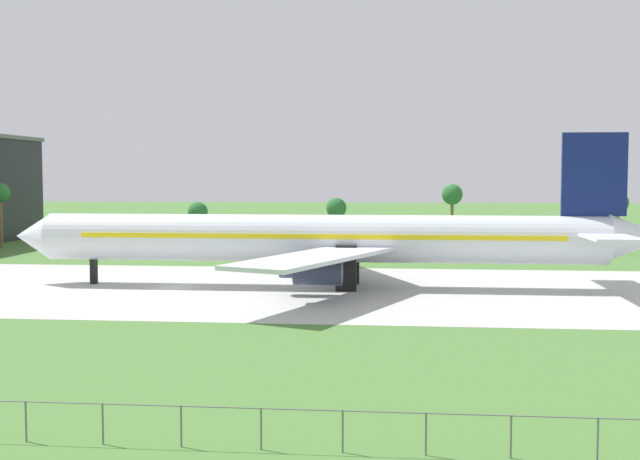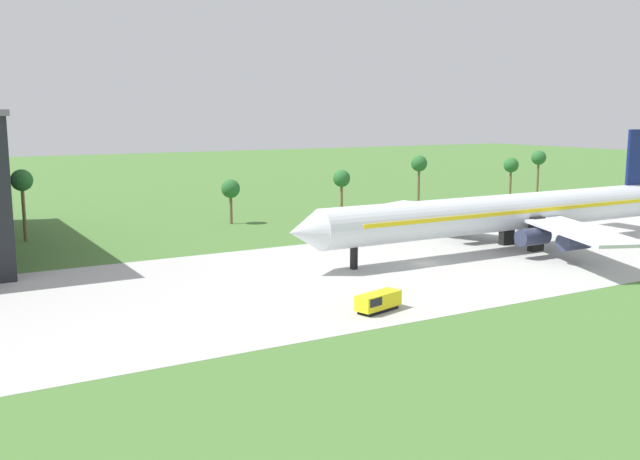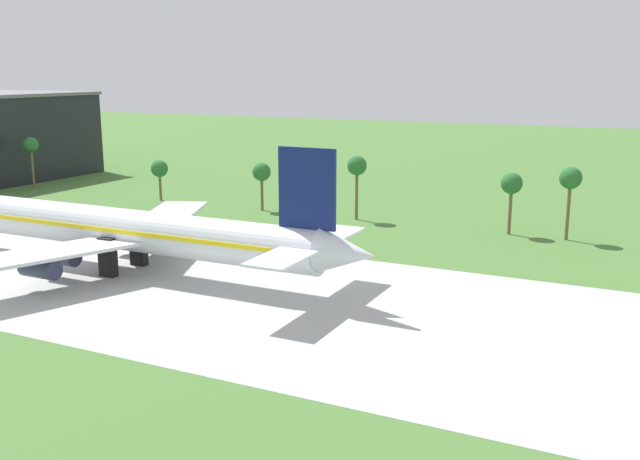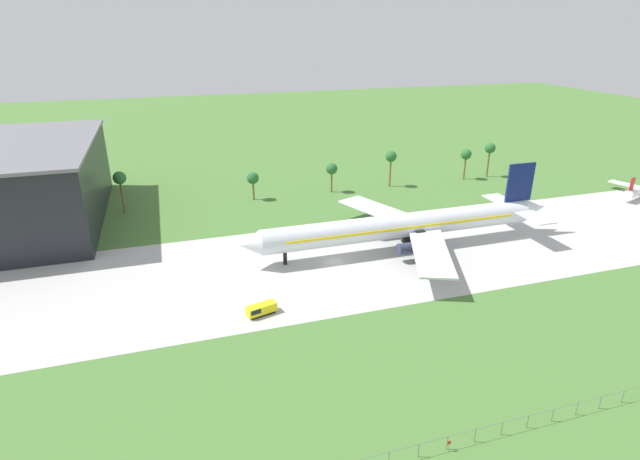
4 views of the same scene
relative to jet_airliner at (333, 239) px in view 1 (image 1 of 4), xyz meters
name	(u,v)px [view 1 (image 1 of 4)]	position (x,y,z in m)	size (l,w,h in m)	color
ground_plane	(175,288)	(-18.82, -2.19, -5.82)	(600.00, 600.00, 0.00)	#477233
taxiway_strip	(175,287)	(-18.82, -2.19, -5.81)	(320.00, 44.00, 0.02)	#B2B2AD
jet_airliner	(333,239)	(0.00, 0.00, 0.00)	(78.54, 51.88, 18.33)	silver
palm_tree_row	(373,202)	(3.27, 45.95, 2.87)	(123.24, 3.60, 12.01)	brown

